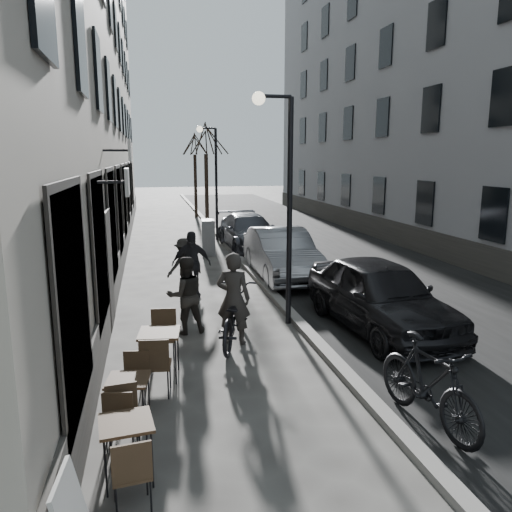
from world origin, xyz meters
name	(u,v)px	position (x,y,z in m)	size (l,w,h in m)	color
ground	(430,490)	(0.00, 0.00, 0.00)	(120.00, 120.00, 0.00)	#3A3835
road	(311,244)	(3.85, 16.00, 0.00)	(7.30, 60.00, 0.00)	black
kerb	(228,246)	(0.20, 16.00, 0.06)	(0.25, 60.00, 0.12)	slate
building_left	(61,42)	(-6.00, 16.50, 8.00)	(4.00, 35.00, 16.00)	gray
building_right	(433,59)	(9.50, 16.50, 8.00)	(4.00, 35.00, 16.00)	gray
streetlamp_near	(282,185)	(-0.17, 6.00, 3.16)	(0.90, 0.28, 5.09)	black
streetlamp_far	(212,170)	(-0.17, 18.00, 3.16)	(0.90, 0.28, 5.09)	black
tree_near	(206,138)	(-0.10, 21.00, 4.66)	(2.40, 2.40, 5.70)	black
tree_far	(195,142)	(-0.10, 27.00, 4.66)	(2.40, 2.40, 5.70)	black
bistro_set_a	(127,444)	(-3.40, 0.93, 0.45)	(0.68, 1.53, 0.88)	#2F1F14
bistro_set_b	(129,397)	(-3.42, 2.19, 0.43)	(0.66, 1.46, 0.84)	#2F1F14
bistro_set_c	(160,350)	(-2.94, 3.67, 0.51)	(0.76, 1.72, 0.99)	#2F1F14
utility_cabinet	(208,237)	(-0.80, 14.61, 0.68)	(0.50, 0.91, 1.37)	slate
bicycle	(234,316)	(-1.43, 5.03, 0.58)	(0.77, 2.21, 1.16)	black
cyclist_rider	(233,298)	(-1.43, 5.03, 0.95)	(0.69, 0.45, 1.90)	#2B2825
pedestrian_near	(185,295)	(-2.34, 5.86, 0.84)	(0.82, 0.64, 1.68)	black
pedestrian_mid	(185,266)	(-2.12, 9.09, 0.78)	(1.01, 0.58, 1.57)	#282623
pedestrian_far	(191,264)	(-1.96, 8.74, 0.90)	(1.06, 0.44, 1.81)	black
car_near	(380,295)	(1.84, 5.17, 0.79)	(1.86, 4.62, 1.58)	black
car_mid	(282,254)	(1.00, 10.32, 0.77)	(1.63, 4.67, 1.54)	gray
car_far	(249,232)	(1.00, 15.58, 0.70)	(1.97, 4.84, 1.41)	#383A42
moped	(428,383)	(0.71, 1.31, 0.63)	(0.59, 2.10, 1.26)	black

